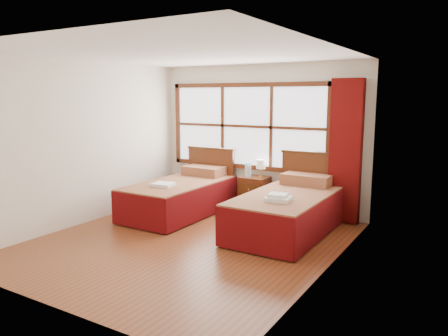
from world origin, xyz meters
The scene contains 15 objects.
floor centered at (0.00, 0.00, 0.00)m, with size 4.50×4.50×0.00m, color brown.
ceiling centered at (0.00, 0.00, 2.60)m, with size 4.50×4.50×0.00m, color white.
wall_back centered at (0.00, 2.25, 1.30)m, with size 4.00×4.00×0.00m, color silver.
wall_left centered at (-2.00, 0.00, 1.30)m, with size 4.50×4.50×0.00m, color silver.
wall_right centered at (2.00, 0.00, 1.30)m, with size 4.50×4.50×0.00m, color silver.
window centered at (-0.25, 2.21, 1.50)m, with size 3.16×0.06×1.56m.
curtain centered at (1.60, 2.11, 1.17)m, with size 0.50×0.16×2.30m, color #590908.
bed_left centered at (-0.98, 1.20, 0.33)m, with size 1.11×2.14×1.08m.
bed_right centered at (1.04, 1.20, 0.34)m, with size 1.15×2.24×1.13m.
nightstand centered at (0.04, 1.99, 0.31)m, with size 0.47×0.46×0.62m.
towels_left centered at (-1.00, 0.71, 0.60)m, with size 0.37×0.34×0.05m.
towels_right centered at (1.09, 0.65, 0.65)m, with size 0.38×0.34×0.10m.
lamp centered at (0.13, 2.05, 0.84)m, with size 0.16×0.16×0.31m.
bottle_near centered at (-0.07, 1.90, 0.73)m, with size 0.06×0.06×0.24m.
bottle_far centered at (-0.04, 1.93, 0.74)m, with size 0.06×0.06×0.24m.
Camera 1 is at (3.50, -4.81, 2.04)m, focal length 35.00 mm.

